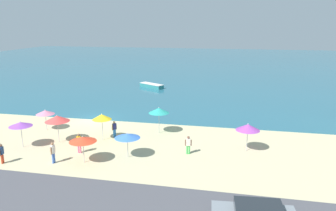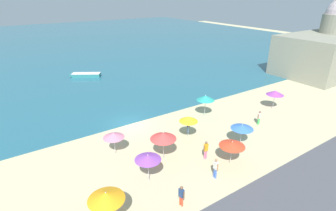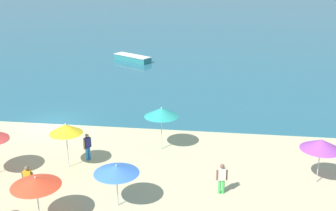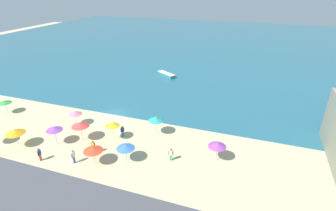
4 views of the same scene
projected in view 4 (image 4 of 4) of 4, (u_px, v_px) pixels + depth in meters
name	position (u px, v px, depth m)	size (l,w,h in m)	color
ground_plane	(114.00, 115.00, 40.61)	(160.00, 160.00, 0.00)	#C5B98E
sea	(197.00, 43.00, 87.46)	(150.00, 110.00, 0.05)	#266075
coastal_road	(20.00, 196.00, 25.26)	(80.00, 8.00, 0.06)	#49494F
beach_umbrella_0	(112.00, 124.00, 33.34)	(1.82, 1.82, 2.62)	#B2B2B7
beach_umbrella_1	(54.00, 129.00, 32.51)	(2.02, 2.02, 2.43)	#B2B2B7
beach_umbrella_2	(80.00, 124.00, 33.25)	(2.26, 2.26, 2.66)	#B2B2B7
beach_umbrella_3	(126.00, 147.00, 29.47)	(2.12, 2.12, 2.14)	#B2B2B7
beach_umbrella_4	(5.00, 102.00, 40.41)	(2.04, 2.04, 2.17)	#B2B2B7
beach_umbrella_5	(156.00, 119.00, 34.47)	(2.08, 2.08, 2.73)	#B2B2B7
beach_umbrella_7	(75.00, 113.00, 37.05)	(1.90, 1.90, 2.17)	#B2B2B7
beach_umbrella_8	(15.00, 132.00, 31.96)	(2.31, 2.31, 2.48)	#B2B2B7
beach_umbrella_9	(93.00, 149.00, 28.90)	(2.17, 2.17, 2.23)	#B2B2B7
beach_umbrella_10	(217.00, 144.00, 29.44)	(2.07, 2.07, 2.50)	#B2B2B7
bather_0	(122.00, 131.00, 34.56)	(0.37, 0.50, 1.63)	blue
bather_1	(171.00, 154.00, 29.94)	(0.56, 0.28, 1.61)	green
bather_2	(39.00, 154.00, 29.93)	(0.27, 0.56, 1.62)	#D44428
bather_3	(73.00, 156.00, 29.49)	(0.25, 0.57, 1.75)	#436AC2
bather_4	(93.00, 146.00, 31.19)	(0.57, 0.25, 1.75)	#E96589
skiff_nearshore	(166.00, 74.00, 56.96)	(4.88, 3.61, 0.68)	teal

